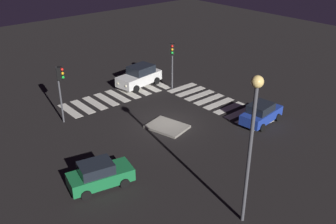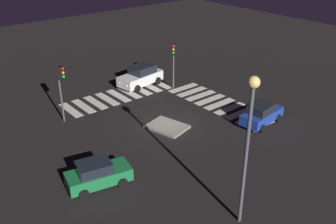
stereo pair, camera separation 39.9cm
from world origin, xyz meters
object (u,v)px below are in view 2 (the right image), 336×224
Objects in this scene: traffic_island at (167,127)px; car_green at (98,174)px; traffic_light_east at (173,55)px; traffic_light_north at (61,80)px; street_lamp at (249,129)px; car_white at (141,76)px; car_blue at (262,114)px.

traffic_island is 8.06m from car_green.
traffic_light_east is (8.36, -12.71, 2.47)m from car_green.
traffic_light_north is 16.00m from street_lamp.
car_white is (10.95, -10.95, 0.15)m from car_green.
traffic_light_north is 0.57× the size of street_lamp.
traffic_island is 8.81m from car_white.
car_green is 0.90× the size of traffic_light_east.
traffic_island is 11.81m from street_lamp.
street_lamp is at bearing 14.20° from traffic_light_east.
traffic_island is at bearing 33.21° from car_green.
traffic_island is 0.74× the size of traffic_light_north.
traffic_island is at bearing 139.91° from car_blue.
traffic_light_east is at bearing 40.99° from traffic_light_north.
street_lamp is (-10.00, 3.46, 5.23)m from traffic_island.
car_green is 0.50× the size of street_lamp.
street_lamp is (-15.47, 8.68, 2.06)m from traffic_light_east.
car_white is at bearing 57.09° from car_green.
traffic_light_north reaches higher than traffic_island.
car_green is at bearing -13.18° from traffic_light_east.
traffic_light_north is at bearing 6.73° from street_lamp.
traffic_light_north is at bearing -48.18° from traffic_light_east.
traffic_light_east is at bearing -43.66° from traffic_island.
car_blue is at bearing -123.76° from traffic_island.
car_blue is 0.87× the size of traffic_light_north.
traffic_light_north is (0.31, 10.54, 0.10)m from traffic_light_east.
car_blue is 12.05m from street_lamp.
car_white is 19.83m from street_lamp.
car_green is 0.85× the size of car_white.
street_lamp reaches higher than car_green.
traffic_island is at bearing 58.68° from car_white.
traffic_light_east is (-2.59, -1.76, 2.32)m from car_white.
car_green is at bearing -61.42° from traffic_light_north.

